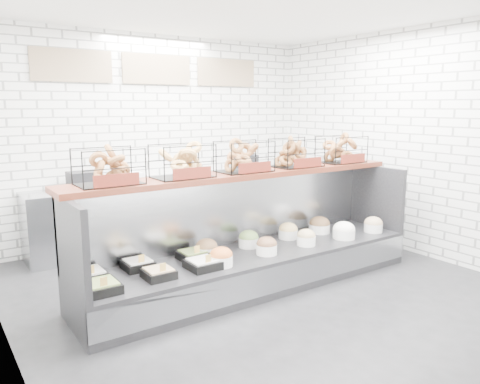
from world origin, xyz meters
TOP-DOWN VIEW (x-y plane):
  - ground at (0.00, 0.00)m, footprint 5.50×5.50m
  - room_shell at (0.00, 0.60)m, footprint 5.02×5.51m
  - display_case at (-0.00, 0.34)m, footprint 4.00×0.90m
  - bagel_shelf at (-0.00, 0.52)m, footprint 4.10×0.50m
  - prep_counter at (-0.00, 2.43)m, footprint 4.00×0.60m

SIDE VIEW (x-z plane):
  - ground at x=0.00m, z-range 0.00..0.00m
  - display_case at x=0.00m, z-range -0.27..0.93m
  - prep_counter at x=0.00m, z-range -0.13..1.07m
  - bagel_shelf at x=0.00m, z-range 1.19..1.59m
  - room_shell at x=0.00m, z-range 0.55..3.56m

